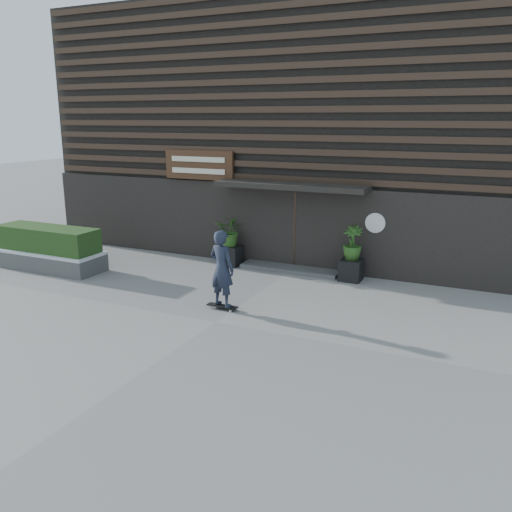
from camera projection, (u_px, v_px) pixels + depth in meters
The scene contains 11 objects.
ground at pixel (215, 322), 11.96m from camera, with size 80.00×80.00×0.00m, color gray.
entrance_step at pixel (290, 269), 15.98m from camera, with size 3.00×0.80×0.12m, color #484846.
planter_pot_left at pixel (231, 256), 16.52m from camera, with size 0.60×0.60×0.60m, color black.
bamboo_left at pixel (231, 231), 16.33m from camera, with size 0.86×0.75×0.96m, color #2D591E.
planter_pot_right at pixel (351, 270), 14.97m from camera, with size 0.60×0.60×0.60m, color black.
bamboo_right at pixel (352, 243), 14.78m from camera, with size 0.54×0.54×0.96m, color #2D591E.
raised_bed at pixel (50, 260), 16.17m from camera, with size 3.50×1.20×0.50m, color #454543.
snow_layer at pixel (49, 251), 16.09m from camera, with size 3.50×1.20×0.08m, color silver.
hedge at pixel (47, 238), 16.00m from camera, with size 3.30×1.00×0.70m, color #1F3D16.
building at pixel (345, 130), 19.70m from camera, with size 18.00×11.00×8.00m.
skateboarder at pixel (222, 269), 12.51m from camera, with size 0.78×0.57×1.93m.
Camera 1 is at (5.56, -9.78, 4.44)m, focal length 37.53 mm.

